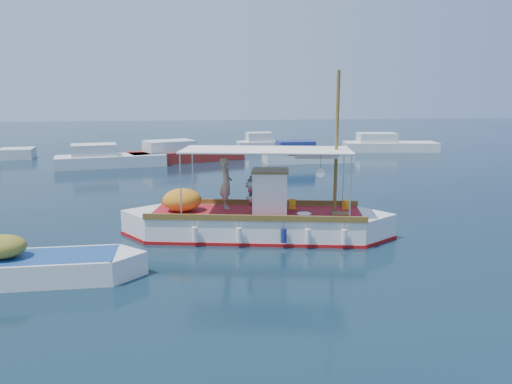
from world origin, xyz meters
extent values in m
plane|color=black|center=(0.00, 0.00, 0.00)|extent=(160.00, 160.00, 0.00)
cube|color=white|center=(-0.69, -0.23, 0.34)|extent=(7.66, 3.96, 1.07)
cube|color=white|center=(-4.26, 0.56, 0.34)|extent=(2.38, 2.38, 1.07)
cube|color=white|center=(2.87, -1.02, 0.34)|extent=(2.38, 2.38, 1.07)
cube|color=#A20F10|center=(-0.69, -0.23, 0.02)|extent=(7.77, 4.06, 0.18)
cube|color=maroon|center=(-0.69, -0.23, 0.86)|extent=(7.62, 3.77, 0.06)
cube|color=brown|center=(-0.43, 0.97, 0.97)|extent=(7.25, 1.70, 0.19)
cube|color=brown|center=(-0.96, -1.43, 0.97)|extent=(7.25, 1.70, 0.19)
cube|color=white|center=(-0.22, -0.34, 1.61)|extent=(1.42, 1.49, 1.46)
cube|color=brown|center=(-0.22, -0.34, 2.37)|extent=(1.53, 1.61, 0.06)
cylinder|color=slate|center=(-0.90, -0.50, 1.90)|extent=(0.31, 0.52, 0.49)
cylinder|color=slate|center=(-0.77, 0.11, 1.90)|extent=(0.31, 0.52, 0.49)
cylinder|color=slate|center=(-0.84, -0.20, 1.36)|extent=(0.31, 0.52, 0.49)
cylinder|color=brown|center=(1.97, -0.82, 3.31)|extent=(0.14, 0.14, 4.87)
cylinder|color=brown|center=(1.21, -0.65, 2.92)|extent=(1.73, 0.46, 0.08)
cylinder|color=silver|center=(-2.84, 1.35, 1.97)|extent=(0.05, 0.05, 2.19)
cylinder|color=silver|center=(-3.30, -0.75, 1.97)|extent=(0.05, 0.05, 2.19)
cylinder|color=silver|center=(2.58, 0.14, 1.97)|extent=(0.05, 0.05, 2.19)
cylinder|color=silver|center=(2.12, -1.95, 1.97)|extent=(0.05, 0.05, 2.19)
cube|color=white|center=(-0.36, -0.30, 3.09)|extent=(6.12, 3.53, 0.04)
ellipsoid|color=orange|center=(-3.26, 0.34, 1.29)|extent=(1.58, 1.43, 0.82)
cube|color=#FCA716|center=(0.66, 0.02, 1.07)|extent=(0.28, 0.22, 0.39)
cylinder|color=#FCA716|center=(2.59, -0.26, 1.04)|extent=(0.35, 0.35, 0.33)
cube|color=brown|center=(2.08, -1.24, 0.94)|extent=(0.71, 0.57, 0.12)
cylinder|color=#B2B2B2|center=(0.81, -1.11, 0.94)|extent=(0.58, 0.58, 0.12)
cylinder|color=white|center=(1.18, -1.69, 2.47)|extent=(0.29, 0.09, 0.29)
cylinder|color=white|center=(-2.89, -1.14, 0.44)|extent=(0.23, 0.23, 0.47)
cylinder|color=navy|center=(-0.04, -1.77, 0.44)|extent=(0.23, 0.23, 0.47)
cylinder|color=white|center=(1.87, -2.19, 0.44)|extent=(0.23, 0.23, 0.47)
imported|color=#A19985|center=(-1.68, 0.56, 1.81)|extent=(0.44, 0.67, 1.84)
cube|color=white|center=(-7.30, -3.47, 0.24)|extent=(4.36, 1.74, 0.85)
cube|color=white|center=(-5.13, -3.49, 0.24)|extent=(1.70, 1.70, 0.85)
cube|color=navy|center=(-7.30, -3.47, 0.64)|extent=(4.36, 1.55, 0.05)
ellipsoid|color=olive|center=(-8.06, -3.46, 0.97)|extent=(1.26, 1.03, 0.62)
cube|color=silver|center=(-7.96, 18.49, 0.30)|extent=(7.66, 3.67, 1.00)
cube|color=silver|center=(-9.05, 18.29, 1.20)|extent=(3.26, 2.53, 0.80)
cube|color=#AA271C|center=(-2.78, 20.68, 0.30)|extent=(9.00, 5.48, 1.00)
cube|color=silver|center=(-3.99, 20.25, 1.20)|extent=(4.02, 3.38, 0.80)
cube|color=silver|center=(6.15, 18.55, 0.30)|extent=(6.56, 2.26, 1.00)
cube|color=navy|center=(5.17, 18.54, 1.20)|extent=(2.63, 1.90, 0.80)
cube|color=silver|center=(15.19, 24.53, 0.30)|extent=(8.35, 3.85, 1.00)
cube|color=silver|center=(14.00, 24.72, 1.20)|extent=(3.53, 2.69, 0.80)
cube|color=silver|center=(4.67, 27.00, 0.30)|extent=(5.51, 2.17, 1.00)
cube|color=silver|center=(3.85, 26.97, 1.20)|extent=(2.23, 1.77, 0.80)
camera|label=1|loc=(-3.36, -17.09, 4.96)|focal=35.00mm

